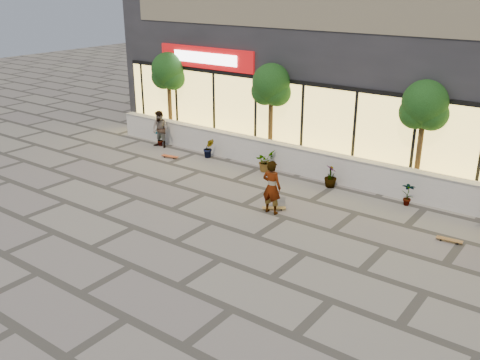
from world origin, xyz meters
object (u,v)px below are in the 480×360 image
Objects in this scene: tree_mideast at (424,108)px; skater_center at (272,187)px; tree_midwest at (271,87)px; skateboard_left at (170,156)px; skateboard_right_near at (449,240)px; tree_west at (168,73)px; skateboard_center at (274,208)px; skater_left at (160,129)px.

tree_mideast is 5.75m from skater_center.
tree_mideast is (6.00, 0.00, 0.00)m from tree_midwest.
tree_mideast is at bearing 3.13° from skateboard_left.
skater_center is 5.38m from skateboard_right_near.
tree_west is 5.04× the size of skateboard_left.
skater_left is at bearing 124.87° from skateboard_center.
skater_left is 2.23× the size of skateboard_center.
tree_mideast is 5.94m from skateboard_center.
tree_midwest reaches higher than skateboard_left.
skateboard_center is at bearing -173.89° from skateboard_right_near.
skater_center is at bearing -171.35° from skateboard_right_near.
skateboard_center is at bearing -26.31° from tree_west.
tree_mideast is 2.42× the size of skater_left.
skateboard_left is 11.58m from skateboard_right_near.
skateboard_right_near is at bearing -55.77° from tree_mideast.
skateboard_center and skateboard_left have the same top height.
tree_midwest is 5.04× the size of skateboard_left.
tree_midwest is at bearing 22.89° from skateboard_left.
skater_left is at bearing -172.61° from tree_mideast.
skateboard_center is 0.94× the size of skateboard_left.
skater_center is at bearing -124.88° from tree_mideast.
tree_midwest is 5.45m from skater_left.
tree_midwest is 1.00× the size of tree_mideast.
tree_midwest is 5.84m from skateboard_center.
skateboard_right_near is (13.60, -3.09, -2.91)m from tree_west.
skateboard_left is (-6.39, 2.13, -0.80)m from skater_center.
skater_center is 2.38× the size of skateboard_right_near.
skater_left reaches higher than skateboard_left.
skateboard_left is at bearing 127.94° from skateboard_center.
skateboard_left is at bearing -166.56° from tree_mideast.
skateboard_center is 5.31m from skateboard_right_near.
skater_left is (-10.80, -1.40, -2.18)m from tree_mideast.
tree_west is 1.00× the size of tree_midwest.
tree_midwest is 5.39× the size of skateboard_center.
skateboard_center is 0.99× the size of skateboard_right_near.
tree_midwest reaches higher than skater_center.
skater_left is at bearing -163.72° from tree_midwest.
skater_center is at bearing -27.44° from tree_west.
tree_mideast is 4.73m from skateboard_right_near.
skater_left is 2.21× the size of skateboard_right_near.
skateboard_left is (-6.35, 1.90, -0.00)m from skateboard_center.
tree_mideast is 2.25× the size of skater_center.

